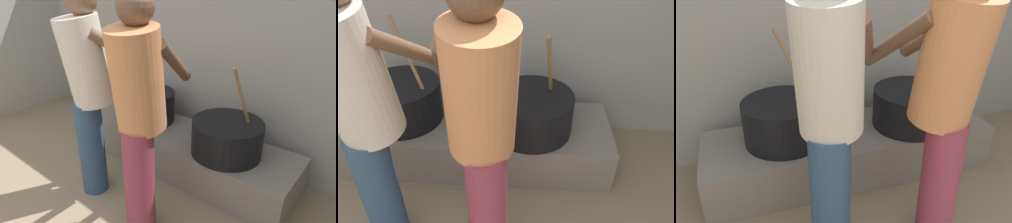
% 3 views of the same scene
% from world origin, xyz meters
% --- Properties ---
extents(hearth_ledge, '(2.00, 0.60, 0.33)m').
position_xyz_m(hearth_ledge, '(0.18, 2.07, 0.16)').
color(hearth_ledge, slate).
rests_on(hearth_ledge, ground_plane).
extents(cooking_pot_main, '(0.54, 0.54, 0.72)m').
position_xyz_m(cooking_pot_main, '(0.63, 2.03, 0.46)').
color(cooking_pot_main, black).
rests_on(cooking_pot_main, hearth_ledge).
extents(cooking_pot_secondary, '(0.53, 0.53, 0.74)m').
position_xyz_m(cooking_pot_secondary, '(-0.27, 2.09, 0.47)').
color(cooking_pot_secondary, black).
rests_on(cooking_pot_secondary, hearth_ledge).
extents(cook_in_orange_shirt, '(0.49, 0.71, 1.54)m').
position_xyz_m(cook_in_orange_shirt, '(0.40, 1.32, 0.88)').
color(cook_in_orange_shirt, '#8C3347').
rests_on(cook_in_orange_shirt, ground_plane).
extents(cook_in_cream_shirt, '(0.57, 0.73, 1.56)m').
position_xyz_m(cook_in_cream_shirt, '(-0.15, 1.39, 0.89)').
color(cook_in_cream_shirt, navy).
rests_on(cook_in_cream_shirt, ground_plane).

